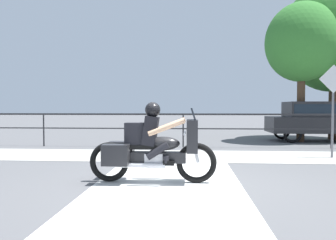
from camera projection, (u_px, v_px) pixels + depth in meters
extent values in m
plane|color=#565659|center=(176.00, 183.00, 6.13)|extent=(120.00, 120.00, 0.00)
cube|color=#A8A59E|center=(181.00, 156.00, 9.52)|extent=(44.00, 2.40, 0.01)
cube|color=silver|center=(167.00, 185.00, 5.94)|extent=(2.69, 6.00, 0.01)
cube|color=#232326|center=(183.00, 114.00, 11.58)|extent=(36.00, 0.04, 0.06)
cube|color=#232326|center=(183.00, 129.00, 11.60)|extent=(36.00, 0.03, 0.04)
cylinder|color=#232326|center=(44.00, 130.00, 11.96)|extent=(0.05, 0.05, 1.20)
cylinder|color=#232326|center=(183.00, 130.00, 11.60)|extent=(0.05, 0.05, 1.20)
cylinder|color=#232326|center=(331.00, 131.00, 11.25)|extent=(0.05, 0.05, 1.20)
torus|color=black|center=(196.00, 163.00, 6.10)|extent=(0.75, 0.11, 0.75)
torus|color=black|center=(109.00, 162.00, 6.21)|extent=(0.75, 0.11, 0.75)
cube|color=#232326|center=(152.00, 157.00, 6.15)|extent=(1.25, 0.22, 0.20)
cube|color=silver|center=(154.00, 160.00, 6.15)|extent=(0.34, 0.26, 0.26)
ellipsoid|color=#232326|center=(163.00, 143.00, 6.13)|extent=(0.64, 0.30, 0.26)
cube|color=black|center=(144.00, 146.00, 6.15)|extent=(0.73, 0.28, 0.08)
cube|color=#232326|center=(192.00, 136.00, 6.08)|extent=(0.20, 0.60, 0.60)
cube|color=#1E232B|center=(193.00, 114.00, 6.07)|extent=(0.10, 0.51, 0.24)
cylinder|color=silver|center=(185.00, 133.00, 6.09)|extent=(0.04, 0.70, 0.04)
cylinder|color=silver|center=(141.00, 165.00, 6.01)|extent=(0.91, 0.09, 0.09)
cube|color=#232326|center=(116.00, 155.00, 5.95)|extent=(0.48, 0.28, 0.38)
cube|color=#232326|center=(121.00, 151.00, 6.43)|extent=(0.48, 0.28, 0.38)
cylinder|color=silver|center=(195.00, 149.00, 6.09)|extent=(0.18, 0.06, 0.51)
cube|color=black|center=(151.00, 131.00, 6.13)|extent=(0.31, 0.36, 0.57)
sphere|color=tan|center=(153.00, 111.00, 6.12)|extent=(0.23, 0.23, 0.23)
sphere|color=black|center=(153.00, 110.00, 6.12)|extent=(0.29, 0.29, 0.29)
cylinder|color=black|center=(158.00, 151.00, 5.99)|extent=(0.44, 0.13, 0.34)
cylinder|color=black|center=(166.00, 159.00, 5.98)|extent=(0.11, 0.11, 0.13)
cube|color=black|center=(169.00, 163.00, 5.98)|extent=(0.20, 0.10, 0.09)
cylinder|color=black|center=(159.00, 149.00, 6.29)|extent=(0.44, 0.13, 0.34)
cylinder|color=black|center=(167.00, 157.00, 6.28)|extent=(0.11, 0.11, 0.13)
cube|color=black|center=(170.00, 160.00, 6.28)|extent=(0.20, 0.10, 0.09)
cylinder|color=tan|center=(166.00, 127.00, 5.81)|extent=(0.67, 0.09, 0.33)
cylinder|color=tan|center=(169.00, 126.00, 6.41)|extent=(0.67, 0.09, 0.33)
cube|color=black|center=(135.00, 134.00, 6.16)|extent=(0.36, 0.25, 0.42)
cube|color=#232326|center=(317.00, 125.00, 13.67)|extent=(3.97, 1.72, 0.66)
cube|color=#232326|center=(312.00, 109.00, 13.66)|extent=(2.06, 1.52, 0.62)
cube|color=#19232D|center=(312.00, 109.00, 13.66)|extent=(1.90, 1.55, 0.41)
torus|color=black|center=(293.00, 134.00, 12.98)|extent=(0.74, 0.11, 0.74)
torus|color=black|center=(282.00, 131.00, 14.56)|extent=(0.74, 0.11, 0.74)
cylinder|color=slate|center=(333.00, 116.00, 9.13)|extent=(0.06, 0.06, 2.37)
cube|color=white|center=(334.00, 79.00, 9.07)|extent=(0.79, 0.02, 0.79)
cylinder|color=#473323|center=(301.00, 107.00, 13.44)|extent=(0.31, 0.31, 2.87)
ellipsoid|color=#33752D|center=(302.00, 42.00, 13.34)|extent=(2.94, 2.94, 3.23)
cylinder|color=#473323|center=(333.00, 109.00, 14.40)|extent=(0.35, 0.35, 2.71)
ellipsoid|color=#33752D|center=(334.00, 36.00, 14.28)|extent=(4.42, 4.42, 4.86)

